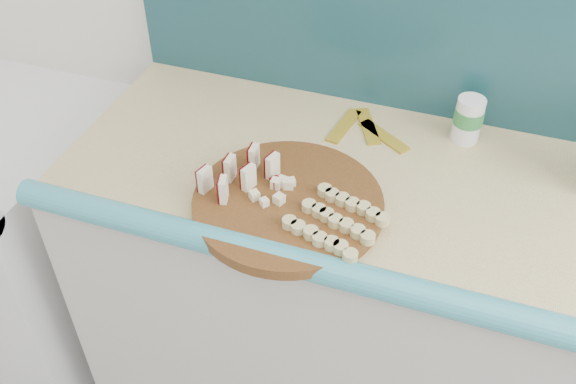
{
  "coord_description": "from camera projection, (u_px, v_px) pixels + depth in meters",
  "views": [
    {
      "loc": [
        -0.13,
        0.41,
        1.83
      ],
      "look_at": [
        -0.45,
        1.34,
        0.95
      ],
      "focal_mm": 40.0,
      "sensor_mm": 36.0,
      "label": 1
    }
  ],
  "objects": [
    {
      "name": "porcelain_fixture",
      "position": [
        7.0,
        221.0,
        2.03
      ],
      "size": [
        0.7,
        0.72,
        0.84
      ],
      "color": "white",
      "rests_on": "ground"
    },
    {
      "name": "canister",
      "position": [
        468.0,
        119.0,
        1.48
      ],
      "size": [
        0.07,
        0.07,
        0.11
      ],
      "rotation": [
        0.0,
        0.0,
        -0.18
      ],
      "color": "white",
      "rests_on": "kitchen_counter"
    },
    {
      "name": "apple_chunks",
      "position": [
        278.0,
        191.0,
        1.33
      ],
      "size": [
        0.06,
        0.06,
        0.02
      ],
      "color": "#F0E9C0",
      "rests_on": "cutting_board"
    },
    {
      "name": "banana_slices",
      "position": [
        337.0,
        221.0,
        1.26
      ],
      "size": [
        0.2,
        0.19,
        0.02
      ],
      "color": "#CAB97B",
      "rests_on": "cutting_board"
    },
    {
      "name": "banana_peel",
      "position": [
        365.0,
        129.0,
        1.54
      ],
      "size": [
        0.2,
        0.17,
        0.01
      ],
      "rotation": [
        0.0,
        0.0,
        0.28
      ],
      "color": "#B19522",
      "rests_on": "kitchen_counter"
    },
    {
      "name": "apple_wedges",
      "position": [
        239.0,
        173.0,
        1.35
      ],
      "size": [
        0.14,
        0.16,
        0.05
      ],
      "color": "beige",
      "rests_on": "cutting_board"
    },
    {
      "name": "kitchen_counter",
      "position": [
        514.0,
        347.0,
        1.62
      ],
      "size": [
        2.2,
        0.63,
        0.91
      ],
      "color": "beige",
      "rests_on": "ground"
    },
    {
      "name": "cutting_board",
      "position": [
        288.0,
        204.0,
        1.33
      ],
      "size": [
        0.5,
        0.5,
        0.02
      ],
      "primitive_type": "cylinder",
      "rotation": [
        0.0,
        0.0,
        -0.31
      ],
      "color": "#4A290F",
      "rests_on": "kitchen_counter"
    }
  ]
}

